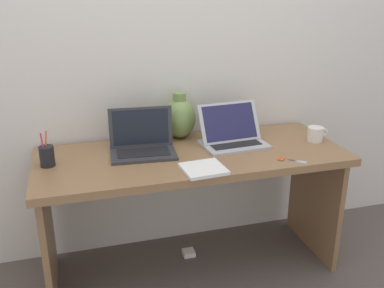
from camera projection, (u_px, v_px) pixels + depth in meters
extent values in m
plane|color=#564C47|center=(192.00, 266.00, 2.53)|extent=(6.00, 6.00, 0.00)
cube|color=silver|center=(174.00, 48.00, 2.43)|extent=(4.40, 0.04, 2.40)
cube|color=olive|center=(192.00, 156.00, 2.29)|extent=(1.61, 0.63, 0.04)
cube|color=olive|center=(48.00, 236.00, 2.22)|extent=(0.03, 0.54, 0.67)
cube|color=olive|center=(314.00, 198.00, 2.61)|extent=(0.03, 0.54, 0.67)
cube|color=#333338|center=(143.00, 154.00, 2.25)|extent=(0.35, 0.25, 0.01)
cube|color=black|center=(143.00, 152.00, 2.25)|extent=(0.28, 0.15, 0.00)
cube|color=#333338|center=(141.00, 127.00, 2.30)|extent=(0.33, 0.06, 0.21)
cube|color=black|center=(141.00, 127.00, 2.30)|extent=(0.29, 0.05, 0.19)
cube|color=#B2B2B7|center=(234.00, 144.00, 2.38)|extent=(0.36, 0.26, 0.01)
cube|color=black|center=(234.00, 143.00, 2.38)|extent=(0.28, 0.16, 0.00)
cube|color=#B2B2B7|center=(229.00, 122.00, 2.40)|extent=(0.35, 0.14, 0.20)
cube|color=#23234C|center=(229.00, 122.00, 2.40)|extent=(0.31, 0.12, 0.18)
ellipsoid|color=#75934C|center=(180.00, 118.00, 2.47)|extent=(0.18, 0.18, 0.23)
cylinder|color=#75934C|center=(179.00, 96.00, 2.43)|extent=(0.08, 0.08, 0.04)
cube|color=white|center=(203.00, 169.00, 2.07)|extent=(0.21, 0.20, 0.02)
cylinder|color=white|center=(315.00, 134.00, 2.44)|extent=(0.09, 0.09, 0.08)
torus|color=white|center=(324.00, 132.00, 2.45)|extent=(0.05, 0.01, 0.05)
cylinder|color=black|center=(47.00, 156.00, 2.11)|extent=(0.07, 0.07, 0.10)
cylinder|color=#D83359|center=(43.00, 147.00, 2.08)|extent=(0.01, 0.03, 0.14)
cylinder|color=orange|center=(46.00, 145.00, 2.10)|extent=(0.03, 0.01, 0.14)
cube|color=#B7B7BC|center=(297.00, 161.00, 2.17)|extent=(0.09, 0.06, 0.00)
cube|color=#B7B7BC|center=(297.00, 162.00, 2.17)|extent=(0.08, 0.08, 0.00)
torus|color=orange|center=(281.00, 159.00, 2.19)|extent=(0.04, 0.03, 0.01)
torus|color=orange|center=(281.00, 158.00, 2.21)|extent=(0.04, 0.04, 0.01)
cube|color=white|center=(189.00, 253.00, 2.63)|extent=(0.07, 0.07, 0.03)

